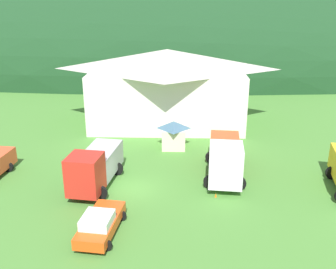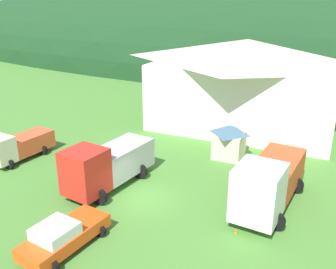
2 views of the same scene
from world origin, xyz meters
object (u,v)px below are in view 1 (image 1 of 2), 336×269
depot_building (167,86)px  heavy_rig_white (225,157)px  crane_truck_red (95,166)px  service_pickup_orange (100,223)px  play_shed_cream (174,134)px  traffic_cone_near_pickup (216,197)px

depot_building → heavy_rig_white: bearing=-70.3°
crane_truck_red → service_pickup_orange: size_ratio=1.45×
play_shed_cream → heavy_rig_white: 7.91m
play_shed_cream → crane_truck_red: (-6.09, -8.61, 0.34)m
traffic_cone_near_pickup → heavy_rig_white: bearing=74.0°
depot_building → service_pickup_orange: depot_building is taller
play_shed_cream → crane_truck_red: size_ratio=0.37×
heavy_rig_white → depot_building: bearing=-155.0°
play_shed_cream → traffic_cone_near_pickup: (3.34, -10.07, -1.42)m
heavy_rig_white → service_pickup_orange: bearing=-40.3°
crane_truck_red → traffic_cone_near_pickup: 9.71m
depot_building → heavy_rig_white: size_ratio=2.18×
traffic_cone_near_pickup → depot_building: bearing=103.2°
depot_building → crane_truck_red: depot_building is taller
heavy_rig_white → traffic_cone_near_pickup: size_ratio=13.18×
crane_truck_red → heavy_rig_white: (10.43, 2.01, 0.05)m
depot_building → traffic_cone_near_pickup: size_ratio=28.76×
crane_truck_red → heavy_rig_white: bearing=108.7°
heavy_rig_white → traffic_cone_near_pickup: heavy_rig_white is taller
play_shed_cream → traffic_cone_near_pickup: bearing=-71.6°
play_shed_cream → traffic_cone_near_pickup: play_shed_cream is taller
heavy_rig_white → traffic_cone_near_pickup: bearing=-10.7°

